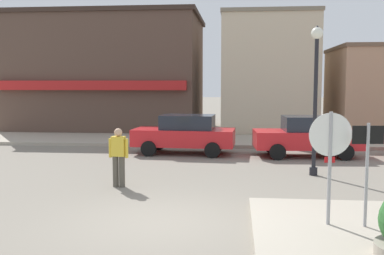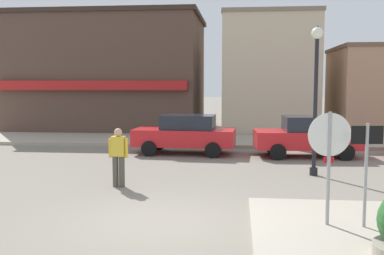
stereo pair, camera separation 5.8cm
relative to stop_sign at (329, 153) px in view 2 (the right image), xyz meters
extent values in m
plane|color=gray|center=(-3.21, 0.25, -1.52)|extent=(160.00, 160.00, 0.00)
cube|color=#A89E8C|center=(-3.21, 12.74, -1.44)|extent=(80.00, 4.00, 0.15)
cylinder|color=#9E9EA3|center=(0.00, -0.01, -0.37)|extent=(0.07, 0.07, 2.30)
cylinder|color=red|center=(0.00, 0.01, 0.35)|extent=(0.75, 0.12, 0.76)
cylinder|color=white|center=(0.00, 0.00, 0.35)|extent=(0.81, 0.12, 0.82)
cube|color=red|center=(0.00, 0.01, -0.13)|extent=(0.20, 0.04, 0.11)
cylinder|color=#9E9EA3|center=(0.66, -0.08, -0.47)|extent=(0.06, 0.06, 2.10)
cube|color=black|center=(0.66, -0.07, 0.36)|extent=(0.60, 0.09, 0.34)
cube|color=white|center=(0.66, -0.06, 0.36)|extent=(0.54, 0.08, 0.29)
cube|color=black|center=(0.66, -0.06, 0.36)|extent=(0.34, 0.05, 0.08)
cylinder|color=black|center=(0.61, 5.35, 0.58)|extent=(0.12, 0.12, 4.20)
cylinder|color=black|center=(0.61, 5.35, -1.40)|extent=(0.24, 0.24, 0.24)
sphere|color=white|center=(0.61, 5.35, 2.79)|extent=(0.36, 0.36, 0.36)
cone|color=black|center=(0.61, 5.35, 2.94)|extent=(0.32, 0.32, 0.18)
cube|color=red|center=(-3.85, 9.14, -0.85)|extent=(4.09, 1.92, 0.66)
cube|color=#1E232D|center=(-3.70, 9.13, -0.24)|extent=(2.15, 1.51, 0.56)
cylinder|color=black|center=(-5.13, 8.36, -1.22)|extent=(0.61, 0.21, 0.60)
cylinder|color=black|center=(-5.04, 10.06, -1.22)|extent=(0.61, 0.21, 0.60)
cylinder|color=black|center=(-2.65, 8.22, -1.22)|extent=(0.61, 0.21, 0.60)
cylinder|color=black|center=(-2.56, 9.92, -1.22)|extent=(0.61, 0.21, 0.60)
cube|color=red|center=(0.94, 8.93, -0.85)|extent=(4.10, 1.96, 0.66)
cube|color=#1E232D|center=(1.09, 8.94, -0.24)|extent=(2.17, 1.53, 0.56)
cylinder|color=black|center=(-0.25, 7.99, -1.22)|extent=(0.61, 0.22, 0.60)
cylinder|color=black|center=(-0.36, 9.69, -1.22)|extent=(0.61, 0.22, 0.60)
cylinder|color=black|center=(2.23, 8.16, -1.22)|extent=(0.61, 0.22, 0.60)
cylinder|color=black|center=(2.12, 9.86, -1.22)|extent=(0.61, 0.22, 0.60)
cylinder|color=#4C473D|center=(-5.03, 3.25, -1.09)|extent=(0.16, 0.16, 0.85)
cylinder|color=#4C473D|center=(-4.85, 3.23, -1.09)|extent=(0.16, 0.16, 0.85)
cube|color=gold|center=(-4.94, 3.24, -0.40)|extent=(0.38, 0.25, 0.54)
sphere|color=tan|center=(-4.94, 3.24, -0.02)|extent=(0.22, 0.22, 0.22)
cylinder|color=gold|center=(-5.17, 3.26, -0.45)|extent=(0.10, 0.10, 0.52)
cylinder|color=gold|center=(-4.71, 3.22, -0.45)|extent=(0.10, 0.10, 0.52)
cube|color=brown|center=(-9.46, 18.45, 1.77)|extent=(10.74, 7.43, 6.58)
cube|color=#B21E1E|center=(-9.46, 14.59, 1.18)|extent=(10.20, 0.40, 0.50)
cube|color=#352721|center=(-9.46, 18.45, 5.18)|extent=(11.06, 7.65, 0.24)
cube|color=beige|center=(-0.01, 18.71, 1.73)|extent=(5.17, 7.23, 6.49)
cube|color=gray|center=(-0.01, 18.71, 5.07)|extent=(5.27, 7.37, 0.20)
camera|label=1|loc=(-1.75, -8.55, 1.32)|focal=42.00mm
camera|label=2|loc=(-1.70, -8.55, 1.32)|focal=42.00mm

